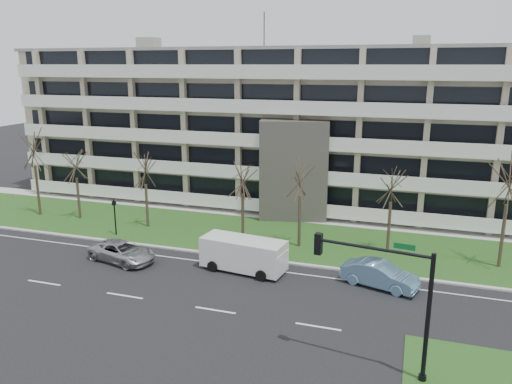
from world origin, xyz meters
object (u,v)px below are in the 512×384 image
(silver_pickup, at_px, (122,252))
(blue_sedan, at_px, (380,275))
(white_van, at_px, (244,252))
(pedestrian_signal, at_px, (115,213))
(traffic_signal, at_px, (388,289))

(silver_pickup, height_order, blue_sedan, blue_sedan)
(silver_pickup, xyz_separation_m, white_van, (8.90, 1.14, 0.63))
(blue_sedan, relative_size, pedestrian_signal, 1.59)
(blue_sedan, height_order, white_van, white_van)
(silver_pickup, bearing_deg, blue_sedan, -72.07)
(silver_pickup, xyz_separation_m, pedestrian_signal, (-3.62, 4.71, 1.24))
(traffic_signal, bearing_deg, white_van, 146.29)
(silver_pickup, relative_size, pedestrian_signal, 1.67)
(silver_pickup, bearing_deg, white_van, -69.26)
(blue_sedan, bearing_deg, silver_pickup, 111.00)
(blue_sedan, height_order, pedestrian_signal, pedestrian_signal)
(silver_pickup, height_order, white_van, white_van)
(silver_pickup, height_order, pedestrian_signal, pedestrian_signal)
(silver_pickup, xyz_separation_m, blue_sedan, (17.89, 1.40, 0.09))
(white_van, bearing_deg, traffic_signal, -34.91)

